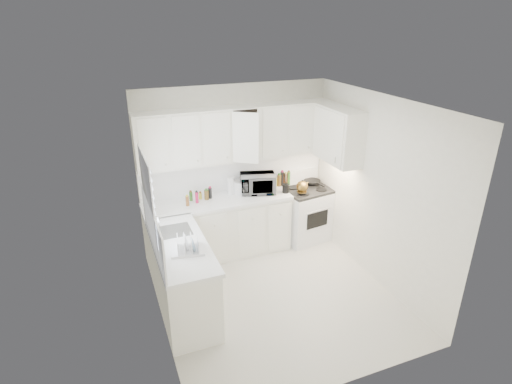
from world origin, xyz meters
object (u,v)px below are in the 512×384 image
microwave (258,181)px  dish_rack (187,243)px  tea_kettle (302,186)px  utensil_crock (286,183)px  rice_cooker (241,186)px  stove (306,207)px

microwave → dish_rack: microwave is taller
tea_kettle → utensil_crock: size_ratio=0.68×
microwave → rice_cooker: bearing=179.8°
tea_kettle → microwave: (-0.66, 0.23, 0.08)m
stove → rice_cooker: (-1.09, 0.14, 0.49)m
stove → utensil_crock: size_ratio=3.41×
stove → dish_rack: dish_rack is taller
stove → tea_kettle: stove is taller
stove → microwave: size_ratio=2.16×
utensil_crock → dish_rack: bearing=-147.3°
utensil_crock → stove: bearing=13.1°
stove → utensil_crock: (-0.44, -0.10, 0.54)m
tea_kettle → microwave: bearing=150.2°
stove → tea_kettle: (-0.18, -0.16, 0.47)m
utensil_crock → tea_kettle: bearing=-12.5°
stove → rice_cooker: rice_cooker is taller
dish_rack → rice_cooker: bearing=60.4°
rice_cooker → dish_rack: bearing=-144.9°
stove → tea_kettle: 0.53m
tea_kettle → stove: bearing=31.3°
utensil_crock → rice_cooker: bearing=159.4°
tea_kettle → dish_rack: bearing=-162.3°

